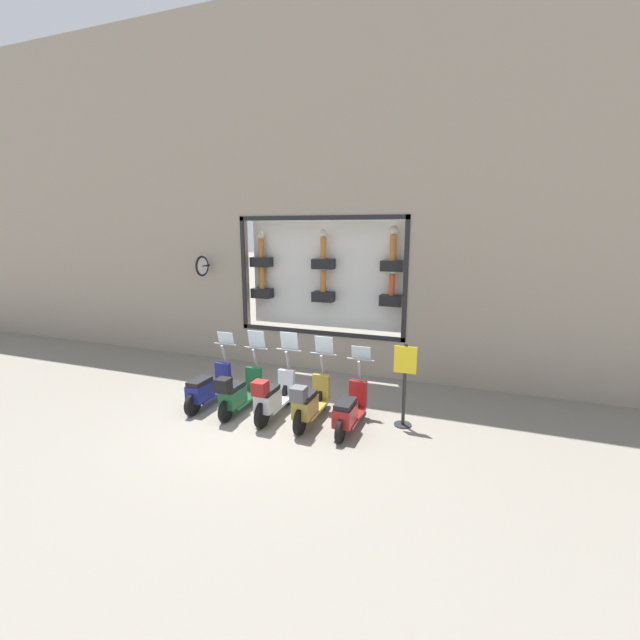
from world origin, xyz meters
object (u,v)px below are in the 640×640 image
scooter_red_0 (349,410)px  scooter_silver_2 (273,396)px  scooter_navy_4 (207,388)px  scooter_olive_1 (309,402)px  scooter_green_3 (238,392)px  shop_sign_post (404,382)px

scooter_red_0 → scooter_silver_2: bearing=91.6°
scooter_red_0 → scooter_navy_4: bearing=89.9°
scooter_olive_1 → scooter_green_3: 1.68m
scooter_red_0 → scooter_olive_1: 0.84m
scooter_red_0 → scooter_olive_1: (-0.05, 0.84, 0.07)m
scooter_red_0 → scooter_silver_2: 1.68m
scooter_silver_2 → scooter_red_0: bearing=-88.4°
scooter_olive_1 → scooter_navy_4: 2.52m
scooter_silver_2 → scooter_navy_4: bearing=88.3°
scooter_red_0 → shop_sign_post: (0.55, -0.98, 0.52)m
scooter_green_3 → scooter_navy_4: (0.06, 0.84, -0.04)m
scooter_red_0 → scooter_navy_4: (0.00, 3.35, 0.01)m
scooter_green_3 → shop_sign_post: shop_sign_post is taller
scooter_navy_4 → scooter_green_3: bearing=-94.3°
scooter_navy_4 → shop_sign_post: size_ratio=1.04×
scooter_navy_4 → scooter_red_0: bearing=-90.1°
scooter_red_0 → shop_sign_post: 1.25m
scooter_silver_2 → scooter_navy_4: scooter_silver_2 is taller
scooter_olive_1 → scooter_silver_2: (0.00, 0.84, 0.00)m
scooter_red_0 → scooter_green_3: 2.52m
scooter_olive_1 → scooter_navy_4: size_ratio=1.00×
scooter_silver_2 → scooter_green_3: scooter_silver_2 is taller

